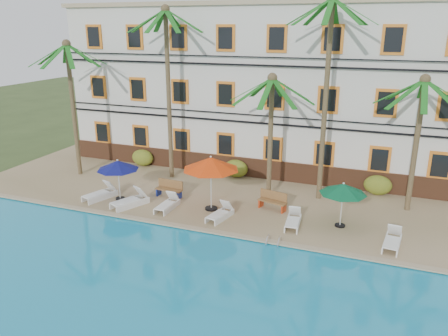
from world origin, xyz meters
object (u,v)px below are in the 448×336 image
at_px(lounger_b, 130,200).
at_px(bench_right, 273,200).
at_px(palm_b, 168,73).
at_px(pool_ladder, 274,244).
at_px(bench_left, 170,188).
at_px(umbrella_red, 211,164).
at_px(lounger_e, 293,220).
at_px(umbrella_green, 343,189).
at_px(palm_e, 419,124).
at_px(palm_d, 327,77).
at_px(lounger_a, 100,193).
at_px(lounger_c, 168,204).
at_px(palm_c, 271,118).
at_px(palm_a, 71,91).
at_px(lounger_d, 220,213).
at_px(umbrella_blue, 118,165).
at_px(lounger_f, 392,241).

relative_size(lounger_b, bench_right, 1.34).
relative_size(palm_b, pool_ladder, 13.43).
height_order(bench_left, bench_right, same).
distance_m(umbrella_red, lounger_e, 4.81).
bearing_deg(lounger_b, palm_b, 91.58).
relative_size(umbrella_green, bench_right, 1.38).
xyz_separation_m(palm_b, palm_e, (13.50, -0.34, -1.84)).
bearing_deg(palm_d, umbrella_green, -64.64).
xyz_separation_m(umbrella_red, lounger_e, (4.28, -0.40, -2.16)).
distance_m(palm_e, lounger_a, 16.52).
relative_size(palm_e, bench_right, 4.31).
relative_size(palm_d, lounger_c, 5.95).
bearing_deg(palm_c, palm_a, -178.08).
xyz_separation_m(umbrella_green, bench_left, (-9.12, 0.50, -1.37)).
relative_size(palm_a, lounger_d, 4.55).
bearing_deg(lounger_c, bench_right, 20.85).
bearing_deg(bench_left, palm_a, 168.48).
bearing_deg(palm_b, palm_e, -1.44).
height_order(palm_d, bench_right, palm_d).
relative_size(palm_e, umbrella_red, 2.38).
distance_m(lounger_a, lounger_d, 6.95).
height_order(palm_d, umbrella_red, palm_d).
bearing_deg(umbrella_red, palm_c, 49.48).
bearing_deg(lounger_b, lounger_a, 171.46).
relative_size(bench_right, pool_ladder, 2.11).
bearing_deg(lounger_c, lounger_b, -170.94).
relative_size(umbrella_blue, lounger_a, 1.11).
bearing_deg(palm_e, palm_c, -173.28).
distance_m(lounger_c, pool_ladder, 6.23).
height_order(bench_right, pool_ladder, bench_right).
bearing_deg(pool_ladder, umbrella_red, 147.59).
distance_m(umbrella_green, lounger_c, 8.64).
distance_m(umbrella_red, lounger_d, 2.47).
distance_m(lounger_b, lounger_c, 2.01).
height_order(palm_a, lounger_c, palm_a).
bearing_deg(pool_ladder, palm_d, 80.85).
distance_m(palm_a, lounger_b, 8.27).
height_order(palm_c, lounger_c, palm_c).
bearing_deg(pool_ladder, palm_e, 47.76).
height_order(umbrella_green, bench_left, umbrella_green).
xyz_separation_m(bench_left, pool_ladder, (6.67, -3.28, -0.47)).
bearing_deg(lounger_a, lounger_c, 0.10).
distance_m(umbrella_red, lounger_a, 6.53).
bearing_deg(lounger_d, umbrella_blue, 175.99).
bearing_deg(palm_a, lounger_b, -29.90).
bearing_deg(palm_d, bench_left, -160.84).
distance_m(palm_a, bench_left, 8.63).
height_order(palm_b, lounger_b, palm_b).
bearing_deg(palm_e, umbrella_blue, -164.73).
bearing_deg(lounger_f, pool_ladder, -161.90).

